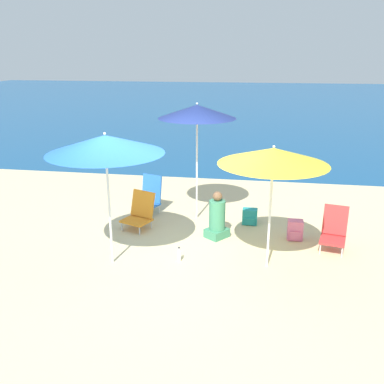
% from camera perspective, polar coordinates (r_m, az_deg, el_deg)
% --- Properties ---
extents(ground_plane, '(60.00, 60.00, 0.00)m').
position_cam_1_polar(ground_plane, '(7.25, -3.36, -8.49)').
color(ground_plane, beige).
extents(sea_water, '(60.00, 40.00, 0.01)m').
position_cam_1_polar(sea_water, '(31.24, 6.79, 11.97)').
color(sea_water, navy).
rests_on(sea_water, ground).
extents(beach_umbrella_navy, '(1.51, 1.51, 2.34)m').
position_cam_1_polar(beach_umbrella_navy, '(8.29, 0.68, 10.65)').
color(beach_umbrella_navy, white).
rests_on(beach_umbrella_navy, ground).
extents(beach_umbrella_blue, '(1.78, 1.78, 2.12)m').
position_cam_1_polar(beach_umbrella_blue, '(6.52, -11.48, 6.24)').
color(beach_umbrella_blue, white).
rests_on(beach_umbrella_blue, ground).
extents(beach_umbrella_yellow, '(1.65, 1.65, 1.96)m').
position_cam_1_polar(beach_umbrella_yellow, '(6.39, 10.79, 4.70)').
color(beach_umbrella_yellow, white).
rests_on(beach_umbrella_yellow, ground).
extents(beach_chair_red, '(0.53, 0.65, 0.73)m').
position_cam_1_polar(beach_chair_red, '(7.78, 18.41, -4.80)').
color(beach_chair_red, silver).
rests_on(beach_chair_red, ground).
extents(beach_chair_orange, '(0.66, 0.67, 0.71)m').
position_cam_1_polar(beach_chair_orange, '(8.30, -6.97, -2.63)').
color(beach_chair_orange, silver).
rests_on(beach_chair_orange, ground).
extents(beach_chair_blue, '(0.59, 0.60, 0.79)m').
position_cam_1_polar(beach_chair_blue, '(9.08, -5.67, -0.47)').
color(beach_chair_blue, silver).
rests_on(beach_chair_blue, ground).
extents(person_seated_near, '(0.49, 0.50, 0.88)m').
position_cam_1_polar(person_seated_near, '(7.81, 3.36, -3.56)').
color(person_seated_near, '#3F8C66').
rests_on(person_seated_near, ground).
extents(backpack_teal, '(0.29, 0.22, 0.32)m').
position_cam_1_polar(backpack_teal, '(8.54, 7.71, -3.29)').
color(backpack_teal, teal).
rests_on(backpack_teal, ground).
extents(backpack_pink, '(0.27, 0.22, 0.37)m').
position_cam_1_polar(backpack_pink, '(7.99, 13.58, -4.96)').
color(backpack_pink, pink).
rests_on(backpack_pink, ground).
extents(water_bottle, '(0.06, 0.06, 0.25)m').
position_cam_1_polar(water_bottle, '(7.03, -1.74, -8.48)').
color(water_bottle, silver).
rests_on(water_bottle, ground).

